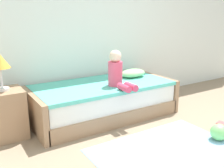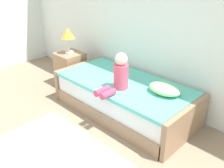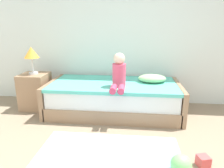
{
  "view_description": "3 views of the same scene",
  "coord_description": "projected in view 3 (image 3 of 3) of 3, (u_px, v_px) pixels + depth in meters",
  "views": [
    {
      "loc": [
        -2.3,
        -1.1,
        1.46
      ],
      "look_at": [
        -0.51,
        1.75,
        0.55
      ],
      "focal_mm": 40.88,
      "sensor_mm": 36.0,
      "label": 1
    },
    {
      "loc": [
        1.6,
        -0.4,
        2.02
      ],
      "look_at": [
        -0.51,
        1.75,
        0.55
      ],
      "focal_mm": 39.41,
      "sensor_mm": 36.0,
      "label": 2
    },
    {
      "loc": [
        -0.2,
        -1.16,
        1.38
      ],
      "look_at": [
        -0.51,
        1.75,
        0.55
      ],
      "focal_mm": 33.11,
      "sensor_mm": 36.0,
      "label": 3
    }
  ],
  "objects": [
    {
      "name": "area_rug",
      "position": [
        108.0,
        161.0,
        2.18
      ],
      "size": [
        1.6,
        1.1,
        0.01
      ],
      "primitive_type": "cube",
      "color": "#7AA8CC",
      "rests_on": "ground"
    },
    {
      "name": "nightstand",
      "position": [
        35.0,
        91.0,
        3.53
      ],
      "size": [
        0.44,
        0.44,
        0.6
      ],
      "primitive_type": "cube",
      "color": "#997556",
      "rests_on": "ground"
    },
    {
      "name": "table_lamp",
      "position": [
        31.0,
        54.0,
        3.35
      ],
      "size": [
        0.24,
        0.24,
        0.45
      ],
      "color": "silver",
      "rests_on": "nightstand"
    },
    {
      "name": "toy_block",
      "position": [
        203.0,
        161.0,
        2.09
      ],
      "size": [
        0.14,
        0.14,
        0.11
      ],
      "primitive_type": "cube",
      "rotation": [
        0.0,
        0.0,
        1.85
      ],
      "color": "#E54C4C",
      "rests_on": "ground"
    },
    {
      "name": "bed",
      "position": [
        114.0,
        98.0,
        3.36
      ],
      "size": [
        2.11,
        1.0,
        0.5
      ],
      "color": "#997556",
      "rests_on": "ground"
    },
    {
      "name": "pillow",
      "position": [
        152.0,
        78.0,
        3.31
      ],
      "size": [
        0.44,
        0.3,
        0.13
      ],
      "primitive_type": "ellipsoid",
      "color": "#99CC8C",
      "rests_on": "bed"
    },
    {
      "name": "child_figure",
      "position": [
        119.0,
        74.0,
        3.01
      ],
      "size": [
        0.2,
        0.51,
        0.5
      ],
      "color": "#E04C6B",
      "rests_on": "bed"
    },
    {
      "name": "toy_ball",
      "position": [
        181.0,
        165.0,
        1.97
      ],
      "size": [
        0.2,
        0.2,
        0.2
      ],
      "primitive_type": "sphere",
      "color": "#7FD872",
      "rests_on": "ground"
    },
    {
      "name": "wall_rear",
      "position": [
        147.0,
        21.0,
        3.55
      ],
      "size": [
        7.2,
        0.1,
        2.9
      ],
      "primitive_type": "cube",
      "color": "silver",
      "rests_on": "ground"
    }
  ]
}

